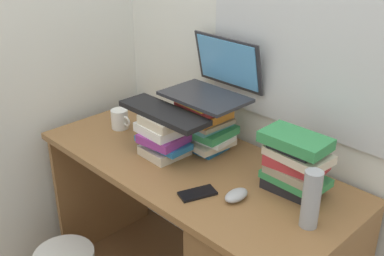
{
  "coord_description": "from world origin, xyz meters",
  "views": [
    {
      "loc": [
        1.2,
        -1.18,
        1.7
      ],
      "look_at": [
        0.03,
        -0.03,
        0.93
      ],
      "focal_mm": 43.94,
      "sensor_mm": 36.0,
      "label": 1
    }
  ],
  "objects": [
    {
      "name": "book_stack_keyboard_riser",
      "position": [
        -0.13,
        -0.04,
        0.84
      ],
      "size": [
        0.24,
        0.19,
        0.18
      ],
      "color": "beige",
      "rests_on": "desk"
    },
    {
      "name": "book_stack_side",
      "position": [
        0.41,
        0.11,
        0.87
      ],
      "size": [
        0.25,
        0.16,
        0.23
      ],
      "color": "black",
      "rests_on": "desk"
    },
    {
      "name": "computer_mouse",
      "position": [
        0.3,
        -0.07,
        0.76
      ],
      "size": [
        0.06,
        0.1,
        0.04
      ],
      "primitive_type": "ellipsoid",
      "color": "#A5A8AD",
      "rests_on": "desk"
    },
    {
      "name": "wall_back",
      "position": [
        0.0,
        0.35,
        1.3
      ],
      "size": [
        6.0,
        0.06,
        2.6
      ],
      "color": "silver",
      "rests_on": "ground"
    },
    {
      "name": "laptop",
      "position": [
        -0.06,
        0.19,
        1.03
      ],
      "size": [
        0.35,
        0.28,
        0.24
      ],
      "color": "#2D2D33",
      "rests_on": "book_stack_tall"
    },
    {
      "name": "water_bottle",
      "position": [
        0.57,
        -0.02,
        0.85
      ],
      "size": [
        0.06,
        0.06,
        0.2
      ],
      "primitive_type": "cylinder",
      "color": "#999EA5",
      "rests_on": "desk"
    },
    {
      "name": "book_stack_tall",
      "position": [
        -0.07,
        0.13,
        0.86
      ],
      "size": [
        0.26,
        0.21,
        0.23
      ],
      "color": "#2672B2",
      "rests_on": "desk"
    },
    {
      "name": "keyboard",
      "position": [
        -0.13,
        -0.03,
        0.94
      ],
      "size": [
        0.42,
        0.14,
        0.02
      ],
      "primitive_type": "cube",
      "rotation": [
        0.0,
        0.0,
        -0.0
      ],
      "color": "black",
      "rests_on": "book_stack_keyboard_riser"
    },
    {
      "name": "wall_left",
      "position": [
        -0.8,
        0.0,
        1.3
      ],
      "size": [
        0.05,
        6.0,
        2.6
      ],
      "primitive_type": "cube",
      "color": "silver",
      "rests_on": "ground"
    },
    {
      "name": "cell_phone",
      "position": [
        0.18,
        -0.15,
        0.75
      ],
      "size": [
        0.11,
        0.15,
        0.01
      ],
      "primitive_type": "cube",
      "rotation": [
        0.0,
        0.0,
        -0.35
      ],
      "color": "black",
      "rests_on": "desk"
    },
    {
      "name": "mug",
      "position": [
        -0.48,
        -0.01,
        0.79
      ],
      "size": [
        0.12,
        0.08,
        0.09
      ],
      "color": "white",
      "rests_on": "desk"
    }
  ]
}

